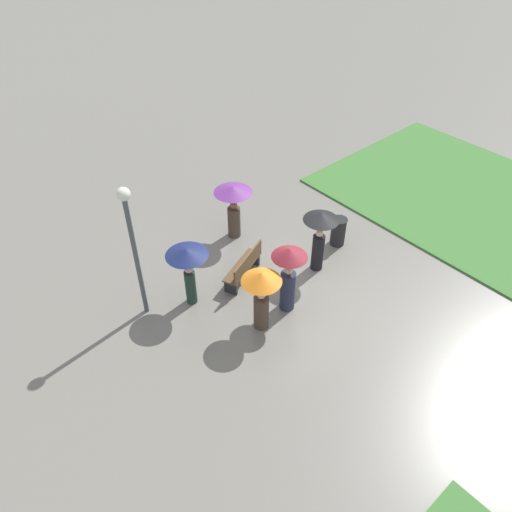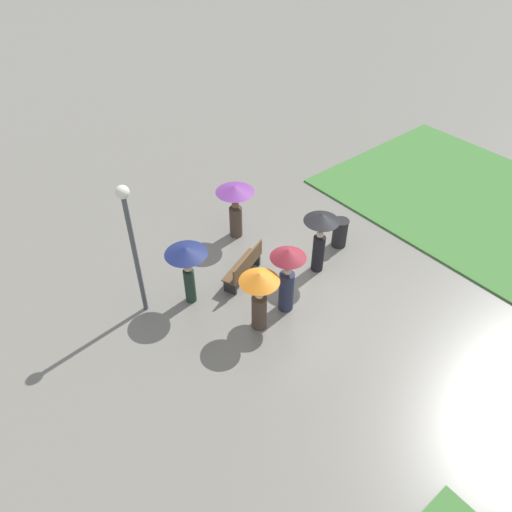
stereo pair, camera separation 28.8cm
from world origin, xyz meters
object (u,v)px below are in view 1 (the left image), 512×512
(crowd_person_purple, at_px, (233,203))
(crowd_person_navy, at_px, (188,263))
(crowd_person_black, at_px, (320,231))
(crowd_person_maroon, at_px, (289,271))
(lamp_post, at_px, (132,236))
(park_bench, at_px, (245,266))
(crowd_person_orange, at_px, (261,291))
(trash_bin, at_px, (338,231))

(crowd_person_purple, bearing_deg, crowd_person_navy, -95.28)
(crowd_person_black, height_order, crowd_person_maroon, crowd_person_maroon)
(lamp_post, relative_size, crowd_person_maroon, 1.91)
(lamp_post, xyz_separation_m, crowd_person_purple, (-3.79, -0.99, -1.27))
(lamp_post, bearing_deg, crowd_person_black, 159.15)
(park_bench, distance_m, lamp_post, 3.48)
(crowd_person_purple, height_order, crowd_person_navy, crowd_person_navy)
(crowd_person_orange, distance_m, crowd_person_maroon, 0.95)
(crowd_person_orange, xyz_separation_m, crowd_person_maroon, (-0.95, -0.05, 0.02))
(crowd_person_navy, bearing_deg, crowd_person_orange, -98.25)
(park_bench, relative_size, trash_bin, 1.75)
(crowd_person_purple, distance_m, crowd_person_maroon, 3.44)
(crowd_person_black, distance_m, crowd_person_purple, 2.86)
(crowd_person_black, bearing_deg, park_bench, 127.25)
(park_bench, height_order, crowd_person_black, crowd_person_black)
(crowd_person_purple, relative_size, crowd_person_navy, 0.98)
(park_bench, height_order, crowd_person_navy, crowd_person_navy)
(trash_bin, height_order, crowd_person_maroon, crowd_person_maroon)
(park_bench, relative_size, crowd_person_purple, 0.90)
(park_bench, bearing_deg, crowd_person_maroon, 72.48)
(crowd_person_black, distance_m, crowd_person_orange, 2.74)
(trash_bin, relative_size, crowd_person_purple, 0.51)
(lamp_post, relative_size, crowd_person_purple, 2.15)
(trash_bin, height_order, crowd_person_black, crowd_person_black)
(crowd_person_purple, xyz_separation_m, crowd_person_navy, (2.68, 1.49, 0.15))
(trash_bin, distance_m, crowd_person_purple, 3.26)
(park_bench, distance_m, crowd_person_purple, 2.17)
(lamp_post, distance_m, crowd_person_black, 5.04)
(crowd_person_black, height_order, crowd_person_purple, crowd_person_black)
(trash_bin, bearing_deg, crowd_person_orange, 13.85)
(lamp_post, relative_size, crowd_person_orange, 2.11)
(lamp_post, height_order, crowd_person_maroon, lamp_post)
(trash_bin, relative_size, crowd_person_navy, 0.50)
(trash_bin, relative_size, crowd_person_black, 0.47)
(crowd_person_orange, bearing_deg, trash_bin, -68.01)
(crowd_person_orange, distance_m, crowd_person_navy, 2.04)
(crowd_person_purple, distance_m, crowd_person_orange, 3.84)
(trash_bin, xyz_separation_m, crowd_person_orange, (3.96, 0.98, 0.78))
(crowd_person_navy, bearing_deg, lamp_post, 123.87)
(crowd_person_black, xyz_separation_m, crowd_person_orange, (2.67, 0.61, -0.10))
(park_bench, xyz_separation_m, crowd_person_navy, (1.63, -0.25, 0.91))
(park_bench, xyz_separation_m, crowd_person_black, (-1.85, 1.00, 0.87))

